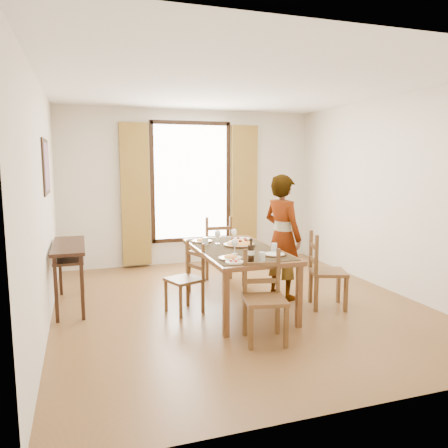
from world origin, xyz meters
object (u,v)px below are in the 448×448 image
object	(u,v)px
man	(282,237)
pasta_platter	(239,242)
console_table	(69,253)
dining_table	(237,253)

from	to	relation	value
man	pasta_platter	distance (m)	0.63
console_table	pasta_platter	bearing A→B (deg)	-15.20
dining_table	pasta_platter	distance (m)	0.20
man	pasta_platter	xyz separation A→B (m)	(-0.63, -0.06, -0.02)
pasta_platter	console_table	bearing A→B (deg)	164.80
console_table	pasta_platter	size ratio (longest dim) A/B	3.00
dining_table	pasta_platter	xyz separation A→B (m)	(0.08, 0.14, 0.11)
dining_table	pasta_platter	size ratio (longest dim) A/B	4.47
dining_table	man	distance (m)	0.75
console_table	dining_table	size ratio (longest dim) A/B	0.67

